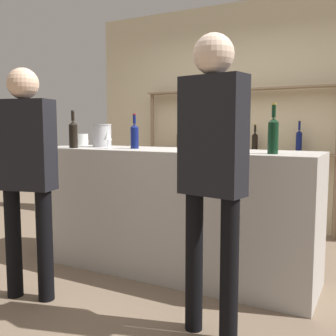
% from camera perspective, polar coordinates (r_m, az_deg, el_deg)
% --- Properties ---
extents(ground_plane, '(16.00, 16.00, 0.00)m').
position_cam_1_polar(ground_plane, '(3.59, -0.00, -14.62)').
color(ground_plane, '#7A6651').
extents(bar_counter, '(2.51, 0.67, 1.07)m').
position_cam_1_polar(bar_counter, '(3.44, -0.00, -6.23)').
color(bar_counter, '#B7B2AD').
rests_on(bar_counter, ground_plane).
extents(back_wall, '(4.11, 0.12, 2.80)m').
position_cam_1_polar(back_wall, '(5.15, 10.34, 7.42)').
color(back_wall, beige).
rests_on(back_wall, ground_plane).
extents(back_shelf, '(2.43, 0.18, 1.72)m').
position_cam_1_polar(back_shelf, '(4.97, 9.72, 4.76)').
color(back_shelf, '#897056').
rests_on(back_shelf, ground_plane).
extents(counter_bottle_0, '(0.09, 0.09, 0.34)m').
position_cam_1_polar(counter_bottle_0, '(3.35, 10.09, 4.87)').
color(counter_bottle_0, black).
rests_on(counter_bottle_0, bar_counter).
extents(counter_bottle_1, '(0.08, 0.08, 0.36)m').
position_cam_1_polar(counter_bottle_1, '(2.90, 15.02, 4.72)').
color(counter_bottle_1, black).
rests_on(counter_bottle_1, bar_counter).
extents(counter_bottle_2, '(0.08, 0.08, 0.34)m').
position_cam_1_polar(counter_bottle_2, '(3.67, -13.59, 4.89)').
color(counter_bottle_2, black).
rests_on(counter_bottle_2, bar_counter).
extents(counter_bottle_3, '(0.07, 0.07, 0.31)m').
position_cam_1_polar(counter_bottle_3, '(3.49, -4.88, 4.76)').
color(counter_bottle_3, '#0F1956').
rests_on(counter_bottle_3, bar_counter).
extents(wine_glass, '(0.07, 0.07, 0.15)m').
position_cam_1_polar(wine_glass, '(3.54, -8.74, 4.53)').
color(wine_glass, silver).
rests_on(wine_glass, bar_counter).
extents(ice_bucket, '(0.19, 0.19, 0.22)m').
position_cam_1_polar(ice_bucket, '(3.83, -9.57, 4.68)').
color(ice_bucket, '#B2B2B7').
rests_on(ice_bucket, bar_counter).
extents(cork_jar, '(0.14, 0.14, 0.12)m').
position_cam_1_polar(cork_jar, '(4.11, -12.45, 4.01)').
color(cork_jar, silver).
rests_on(cork_jar, bar_counter).
extents(customer_right, '(0.41, 0.24, 1.79)m').
position_cam_1_polar(customer_right, '(2.29, 6.46, 1.49)').
color(customer_right, black).
rests_on(customer_right, ground_plane).
extents(server_behind_counter, '(0.50, 0.31, 1.68)m').
position_cam_1_polar(server_behind_counter, '(4.15, 7.60, 2.06)').
color(server_behind_counter, '#575347').
rests_on(server_behind_counter, ground_plane).
extents(customer_left, '(0.44, 0.27, 1.68)m').
position_cam_1_polar(customer_left, '(3.00, -19.92, 0.52)').
color(customer_left, black).
rests_on(customer_left, ground_plane).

